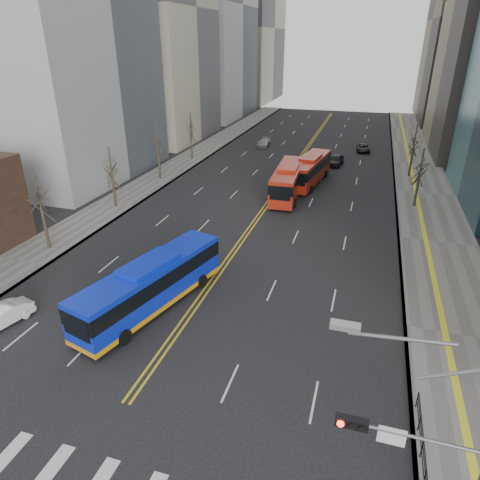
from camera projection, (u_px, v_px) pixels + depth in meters
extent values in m
cube|color=#65625E|center=(424.00, 193.00, 52.06)|extent=(7.00, 130.00, 0.15)
cube|color=#65625E|center=(170.00, 171.00, 61.05)|extent=(5.00, 130.00, 0.15)
cube|color=gold|center=(295.00, 162.00, 65.42)|extent=(0.15, 100.00, 0.01)
cube|color=gold|center=(298.00, 163.00, 65.32)|extent=(0.15, 100.00, 0.01)
cube|color=#A19982|center=(137.00, 8.00, 73.72)|extent=(22.00, 22.00, 44.00)
cube|color=#9B9B9E|center=(200.00, 5.00, 95.97)|extent=(20.00, 26.00, 48.00)
cube|color=#A19982|center=(245.00, 28.00, 125.10)|extent=(18.00, 30.00, 40.00)
cube|color=brown|center=(478.00, 19.00, 90.31)|extent=(18.00, 30.00, 42.00)
cylinder|color=slate|center=(414.00, 437.00, 13.74)|extent=(4.50, 0.12, 0.12)
cube|color=black|center=(352.00, 422.00, 14.26)|extent=(1.10, 0.28, 0.38)
cylinder|color=#FF190C|center=(341.00, 424.00, 14.21)|extent=(0.24, 0.08, 0.24)
cylinder|color=black|center=(351.00, 426.00, 14.12)|extent=(0.24, 0.08, 0.24)
cylinder|color=black|center=(362.00, 429.00, 14.03)|extent=(0.24, 0.08, 0.24)
cube|color=silver|center=(392.00, 436.00, 14.00)|extent=(0.90, 0.06, 0.70)
cube|color=#999993|center=(345.00, 326.00, 12.80)|extent=(0.90, 0.35, 0.18)
cube|color=black|center=(424.00, 441.00, 18.70)|extent=(0.04, 6.00, 0.04)
cylinder|color=black|center=(424.00, 479.00, 17.61)|extent=(0.06, 0.06, 1.00)
cylinder|color=black|center=(422.00, 449.00, 18.91)|extent=(0.06, 0.06, 1.00)
cylinder|color=black|center=(419.00, 423.00, 20.21)|extent=(0.06, 0.06, 1.00)
cylinder|color=black|center=(417.00, 400.00, 21.51)|extent=(0.06, 0.06, 1.00)
cylinder|color=#30261D|center=(46.00, 229.00, 37.62)|extent=(0.28, 0.28, 3.90)
cylinder|color=#30261D|center=(114.00, 192.00, 47.20)|extent=(0.28, 0.28, 3.60)
cylinder|color=#30261D|center=(159.00, 165.00, 56.63)|extent=(0.28, 0.28, 4.00)
cylinder|color=#30261D|center=(192.00, 147.00, 66.20)|extent=(0.28, 0.28, 3.80)
cylinder|color=#30261D|center=(416.00, 192.00, 47.42)|extent=(0.28, 0.28, 3.50)
cylinder|color=#30261D|center=(411.00, 163.00, 57.75)|extent=(0.28, 0.28, 3.75)
cube|color=#0D25C9|center=(151.00, 284.00, 29.35)|extent=(5.74, 12.69, 2.97)
cube|color=black|center=(151.00, 277.00, 29.10)|extent=(5.80, 12.73, 1.06)
cube|color=#0D25C9|center=(149.00, 264.00, 28.67)|extent=(3.14, 4.75, 0.40)
cube|color=orange|center=(153.00, 300.00, 29.89)|extent=(5.80, 12.73, 0.35)
cylinder|color=black|center=(95.00, 324.00, 27.48)|extent=(0.55, 1.04, 1.00)
cylinder|color=black|center=(124.00, 337.00, 26.24)|extent=(0.55, 1.04, 1.00)
cylinder|color=black|center=(175.00, 272.00, 33.59)|extent=(0.55, 1.04, 1.00)
cylinder|color=black|center=(202.00, 281.00, 32.35)|extent=(0.55, 1.04, 1.00)
cube|color=#B32613|center=(288.00, 181.00, 50.73)|extent=(3.30, 11.88, 3.07)
cube|color=black|center=(288.00, 176.00, 50.48)|extent=(3.36, 11.91, 1.09)
cube|color=#B32613|center=(289.00, 167.00, 50.04)|extent=(2.35, 4.22, 0.40)
cylinder|color=black|center=(271.00, 201.00, 48.31)|extent=(0.35, 1.01, 1.00)
cylinder|color=black|center=(294.00, 203.00, 47.73)|extent=(0.35, 1.01, 1.00)
cylinder|color=black|center=(281.00, 182.00, 54.92)|extent=(0.35, 1.01, 1.00)
cylinder|color=black|center=(302.00, 183.00, 54.34)|extent=(0.35, 1.01, 1.00)
cube|color=#B32613|center=(310.00, 170.00, 55.03)|extent=(4.08, 11.72, 2.99)
cube|color=black|center=(310.00, 165.00, 54.79)|extent=(4.15, 11.75, 1.07)
cube|color=#B32613|center=(311.00, 158.00, 54.35)|extent=(2.59, 4.26, 0.40)
cylinder|color=black|center=(290.00, 187.00, 53.07)|extent=(0.43, 1.03, 1.00)
cylinder|color=black|center=(311.00, 189.00, 52.09)|extent=(0.43, 1.03, 1.00)
cylinder|color=black|center=(307.00, 172.00, 59.12)|extent=(0.43, 1.03, 1.00)
cylinder|color=black|center=(326.00, 174.00, 58.14)|extent=(0.43, 1.03, 1.00)
imported|color=white|center=(2.00, 316.00, 27.97)|extent=(2.40, 4.23, 1.32)
imported|color=black|center=(336.00, 160.00, 63.64)|extent=(2.39, 4.80, 1.57)
imported|color=#96969B|center=(264.00, 143.00, 74.82)|extent=(2.07, 4.67, 1.33)
imported|color=black|center=(363.00, 148.00, 71.43)|extent=(2.39, 4.58, 1.23)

